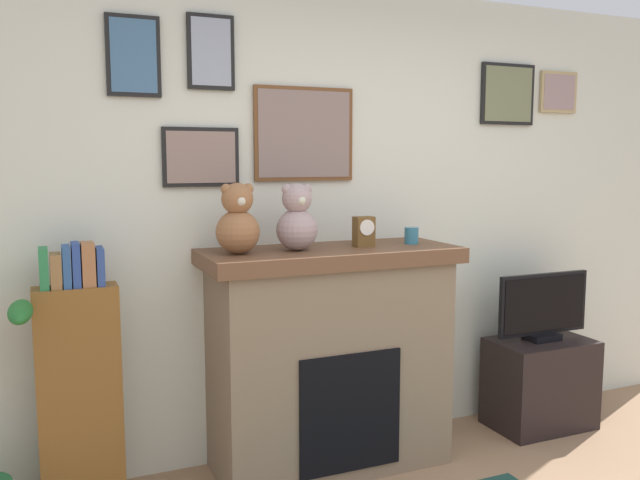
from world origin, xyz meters
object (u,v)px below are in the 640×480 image
Objects in this scene: teddy_bear_grey at (297,220)px; bookshelf at (79,387)px; mantel_clock at (363,232)px; fireplace at (330,357)px; teddy_bear_cream at (238,222)px; television at (543,308)px; candle_jar at (411,236)px; tv_stand at (540,383)px.

bookshelf is at bearing 175.79° from teddy_bear_grey.
mantel_clock is at bearing -3.15° from bookshelf.
fireplace is 8.43× the size of mantel_clock.
fireplace is 3.87× the size of teddy_bear_cream.
bookshelf is at bearing 177.82° from television.
television is at bearing -1.67° from fireplace.
teddy_bear_grey is (-0.67, -0.00, 0.11)m from candle_jar.
candle_jar reaches higher than fireplace.
tv_stand is 1.93m from teddy_bear_grey.
bookshelf is 2.68m from television.
bookshelf is 3.72× the size of teddy_bear_grey.
bookshelf is at bearing 177.43° from candle_jar.
tv_stand is (1.41, -0.04, -0.33)m from fireplace.
fireplace is 0.70m from mantel_clock.
television is 2.00m from teddy_bear_cream.
bookshelf is 1.97× the size of television.
teddy_bear_grey is at bearing -4.21° from bookshelf.
television is 1.33m from mantel_clock.
teddy_bear_cream is at bearing -180.00° from teddy_bear_grey.
candle_jar is (-0.93, 0.02, 0.96)m from tv_stand.
tv_stand is 1.34m from candle_jar.
bookshelf is 1.86m from candle_jar.
television is at bearing -90.00° from tv_stand.
teddy_bear_grey is (1.07, -0.08, 0.75)m from bookshelf.
teddy_bear_cream is (-0.50, -0.02, 0.75)m from fireplace.
mantel_clock reaches higher than candle_jar.
tv_stand is (2.67, -0.10, -0.32)m from bookshelf.
television is (2.67, -0.10, 0.16)m from bookshelf.
bookshelf is 2.69m from tv_stand.
teddy_bear_grey is at bearing 179.87° from mantel_clock.
fireplace is 2.19× the size of tv_stand.
teddy_bear_grey reaches higher than fireplace.
teddy_bear_grey reaches higher than tv_stand.
television is 4.03× the size of mantel_clock.
bookshelf is at bearing 177.85° from tv_stand.
mantel_clock is at bearing 178.97° from television.
teddy_bear_cream is 0.31m from teddy_bear_grey.
television is 7.08× the size of candle_jar.
tv_stand is 3.84× the size of mantel_clock.
teddy_bear_grey is at bearing 0.00° from teddy_bear_cream.
teddy_bear_cream is (-0.69, 0.00, 0.08)m from mantel_clock.
mantel_clock is (0.19, -0.02, 0.67)m from fireplace.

